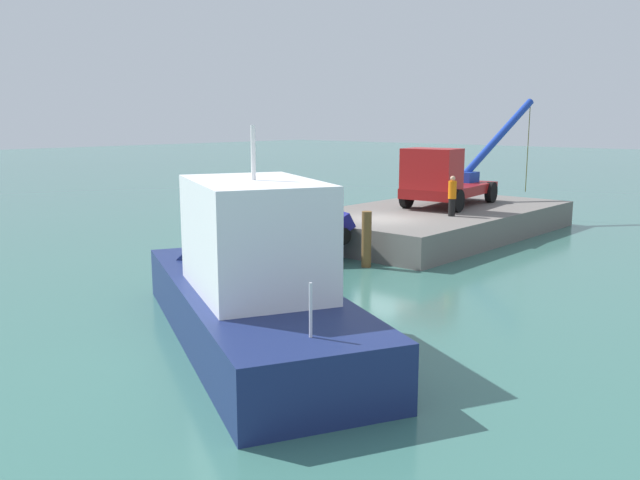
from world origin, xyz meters
The scene contains 8 objects.
ground centered at (0.00, 0.00, 0.00)m, with size 200.00×200.00×0.00m, color #386B60.
dock centered at (-4.18, 0.00, 0.59)m, with size 13.47×7.27×1.19m, color slate.
crane_truck centered at (-4.97, -0.03, 2.50)m, with size 9.26×3.36×5.02m.
dock_worker centered at (-2.56, 1.76, 2.04)m, with size 0.34×0.34×1.68m.
salvaged_car centered at (4.29, -0.73, 0.70)m, with size 4.48×3.44×2.81m.
moored_yacht centered at (10.66, 3.37, 0.68)m, with size 8.29×12.16×6.44m.
piling_near centered at (3.17, -1.88, 1.19)m, with size 0.34×0.34×2.39m, color brown.
piling_mid centered at (3.23, 1.78, 1.00)m, with size 0.35×0.35×1.99m, color brown.
Camera 1 is at (21.35, 15.79, 5.18)m, focal length 36.98 mm.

